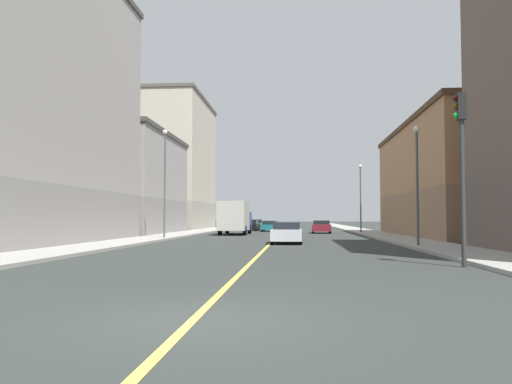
% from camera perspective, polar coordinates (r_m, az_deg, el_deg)
% --- Properties ---
extents(ground_plane, '(400.00, 400.00, 0.00)m').
position_cam_1_polar(ground_plane, '(8.59, -6.84, -13.78)').
color(ground_plane, '#2D322F').
rests_on(ground_plane, ground).
extents(sidewalk_left, '(3.21, 168.00, 0.15)m').
position_cam_1_polar(sidewalk_left, '(57.78, 11.97, -4.30)').
color(sidewalk_left, '#9E9B93').
rests_on(sidewalk_left, ground).
extents(sidewalk_right, '(3.21, 168.00, 0.15)m').
position_cam_1_polar(sidewalk_right, '(58.30, -6.20, -4.34)').
color(sidewalk_right, '#9E9B93').
rests_on(sidewalk_right, ground).
extents(lane_center_stripe, '(0.16, 154.00, 0.01)m').
position_cam_1_polar(lane_center_stripe, '(57.32, 2.85, -4.44)').
color(lane_center_stripe, '#E5D14C').
rests_on(lane_center_stripe, ground).
extents(building_left_mid, '(9.49, 25.13, 9.60)m').
position_cam_1_polar(building_left_mid, '(46.98, 21.42, 1.25)').
color(building_left_mid, '#8F6B4F').
rests_on(building_left_mid, ground).
extents(building_right_corner, '(9.49, 22.12, 17.99)m').
position_cam_1_polar(building_right_corner, '(34.48, -25.56, 9.80)').
color(building_right_corner, gray).
rests_on(building_right_corner, ground).
extents(building_right_midblock, '(9.49, 16.83, 9.92)m').
position_cam_1_polar(building_right_midblock, '(52.47, -14.41, 0.92)').
color(building_right_midblock, gray).
rests_on(building_right_midblock, ground).
extents(building_right_distant, '(9.49, 18.25, 17.77)m').
position_cam_1_polar(building_right_distant, '(71.92, -9.21, 3.01)').
color(building_right_distant, '#9D9688').
rests_on(building_right_distant, ground).
extents(traffic_light_left_near, '(0.40, 0.32, 5.78)m').
position_cam_1_polar(traffic_light_left_near, '(18.52, 21.69, 3.96)').
color(traffic_light_left_near, '#2D2D2D').
rests_on(traffic_light_left_near, ground).
extents(street_lamp_left_near, '(0.36, 0.36, 6.45)m').
position_cam_1_polar(street_lamp_left_near, '(29.21, 17.31, 2.16)').
color(street_lamp_left_near, '#4C4C51').
rests_on(street_lamp_left_near, ground).
extents(street_lamp_right_near, '(0.36, 0.36, 8.05)m').
position_cam_1_polar(street_lamp_right_near, '(39.14, -10.01, 2.09)').
color(street_lamp_right_near, '#4C4C51').
rests_on(street_lamp_right_near, ground).
extents(street_lamp_left_far, '(0.36, 0.36, 6.86)m').
position_cam_1_polar(street_lamp_left_far, '(53.57, 11.43, 0.12)').
color(street_lamp_left_far, '#4C4C51').
rests_on(street_lamp_left_far, ground).
extents(car_silver, '(1.96, 4.50, 1.33)m').
position_cam_1_polar(car_silver, '(32.74, 3.36, -4.52)').
color(car_silver, silver).
rests_on(car_silver, ground).
extents(car_green, '(1.82, 4.34, 1.37)m').
position_cam_1_polar(car_green, '(70.36, 0.03, -3.61)').
color(car_green, '#1E6B38').
rests_on(car_green, ground).
extents(car_teal, '(1.99, 4.26, 1.25)m').
position_cam_1_polar(car_teal, '(60.90, 1.54, -3.77)').
color(car_teal, '#196670').
rests_on(car_teal, ground).
extents(car_maroon, '(2.05, 4.30, 1.32)m').
position_cam_1_polar(car_maroon, '(54.40, 7.22, -3.82)').
color(car_maroon, maroon).
rests_on(car_maroon, ground).
extents(car_black, '(2.07, 4.35, 1.34)m').
position_cam_1_polar(car_black, '(64.15, -0.58, -3.70)').
color(car_black, black).
rests_on(car_black, ground).
extents(box_truck, '(2.57, 7.98, 3.12)m').
position_cam_1_polar(box_truck, '(49.47, -2.32, -2.81)').
color(box_truck, navy).
rests_on(box_truck, ground).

